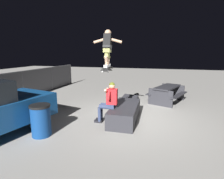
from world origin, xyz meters
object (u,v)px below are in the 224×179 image
Objects in this scene: person_sitting_on_ledge at (109,100)px; trash_bin at (41,120)px; skateboard at (107,69)px; skater_airborne at (107,47)px; ledge_box_main at (125,113)px; picnic_table_back at (167,92)px; kicker_ramp at (127,101)px.

person_sitting_on_ledge is 2.11m from trash_bin.
skateboard is 0.69m from skater_airborne.
skateboard reaches higher than ledge_box_main.
skater_airborne is 0.54× the size of picnic_table_back.
skateboard is 0.82× the size of kicker_ramp.
person_sitting_on_ledge is 1.01m from skateboard.
person_sitting_on_ledge is at bearing 149.34° from picnic_table_back.
person_sitting_on_ledge reaches higher than ledge_box_main.
trash_bin is at bearing 133.10° from person_sitting_on_ledge.
picnic_table_back is at bearing -30.28° from skateboard.
ledge_box_main is 0.77m from person_sitting_on_ledge.
kicker_ramp is 4.36m from trash_bin.
picnic_table_back is at bearing -73.20° from kicker_ramp.
kicker_ramp is at bearing 9.32° from ledge_box_main.
skater_airborne is at bearing -46.92° from trash_bin.
kicker_ramp is 1.42× the size of trash_bin.
skateboard is 0.92× the size of skater_airborne.
ledge_box_main is 1.64m from skateboard.
skater_airborne is 2.87m from trash_bin.
ledge_box_main is 1.85× the size of skater_airborne.
skater_airborne is at bearing 149.19° from picnic_table_back.
person_sitting_on_ledge is (-0.37, 0.46, 0.50)m from ledge_box_main.
skateboard is at bearing 177.60° from kicker_ramp.
trash_bin reaches higher than ledge_box_main.
skateboard is (-0.08, 0.02, 1.00)m from person_sitting_on_ledge.
skateboard reaches higher than kicker_ramp.
kicker_ramp is at bearing -2.59° from skater_airborne.
ledge_box_main is at bearing -47.84° from trash_bin.
kicker_ramp is 0.61× the size of picnic_table_back.
skater_airborne reaches higher than skateboard.
kicker_ramp is (2.23, 0.37, -0.20)m from ledge_box_main.
skater_airborne reaches higher than trash_bin.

